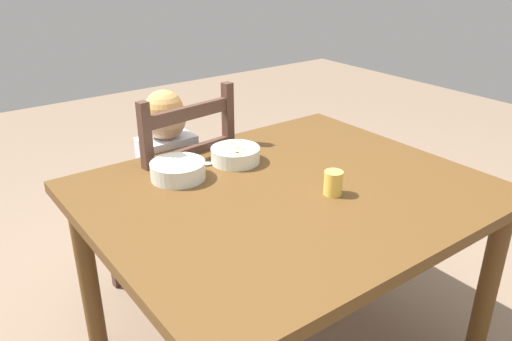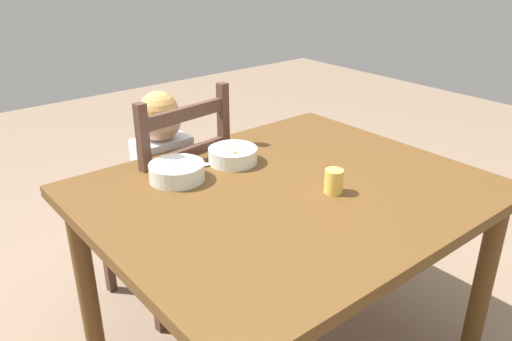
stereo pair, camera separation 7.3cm
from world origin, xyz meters
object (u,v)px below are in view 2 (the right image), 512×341
object	(u,v)px
child_figure	(167,170)
bowl_of_carrots	(233,155)
drinking_cup	(334,181)
dining_chair	(171,206)
spoon	(210,165)
bowl_of_peas	(177,171)
dining_table	(287,211)

from	to	relation	value
child_figure	bowl_of_carrots	bearing A→B (deg)	-67.77
drinking_cup	dining_chair	bearing A→B (deg)	107.08
dining_chair	spoon	world-z (taller)	dining_chair
bowl_of_carrots	drinking_cup	world-z (taller)	drinking_cup
bowl_of_peas	bowl_of_carrots	bearing A→B (deg)	-0.02
bowl_of_peas	drinking_cup	bearing A→B (deg)	-49.90
dining_chair	bowl_of_peas	world-z (taller)	dining_chair
dining_chair	dining_table	bearing A→B (deg)	-77.49
dining_table	bowl_of_carrots	xyz separation A→B (m)	(-0.02, 0.28, 0.12)
child_figure	spoon	distance (m)	0.29
dining_table	drinking_cup	xyz separation A→B (m)	(0.09, -0.12, 0.13)
bowl_of_peas	spoon	bearing A→B (deg)	10.58
dining_table	dining_chair	size ratio (longest dim) A/B	1.31
bowl_of_carrots	spoon	xyz separation A→B (m)	(-0.08, 0.03, -0.03)
dining_chair	bowl_of_peas	distance (m)	0.44
dining_chair	drinking_cup	bearing A→B (deg)	-72.92
child_figure	dining_table	bearing A→B (deg)	-76.82
dining_table	drinking_cup	bearing A→B (deg)	-54.58
dining_chair	bowl_of_carrots	size ratio (longest dim) A/B	5.37
bowl_of_peas	dining_table	bearing A→B (deg)	-48.04
bowl_of_peas	bowl_of_carrots	distance (m)	0.24
child_figure	drinking_cup	xyz separation A→B (m)	(0.22, -0.70, 0.14)
dining_table	spoon	bearing A→B (deg)	107.69
spoon	drinking_cup	distance (m)	0.47
dining_table	bowl_of_peas	xyz separation A→B (m)	(-0.25, 0.28, 0.12)
bowl_of_peas	drinking_cup	distance (m)	0.53
spoon	drinking_cup	xyz separation A→B (m)	(0.19, -0.43, 0.04)
dining_chair	drinking_cup	xyz separation A→B (m)	(0.22, -0.70, 0.31)
bowl_of_carrots	drinking_cup	xyz separation A→B (m)	(0.10, -0.41, 0.01)
bowl_of_carrots	spoon	size ratio (longest dim) A/B	1.45
spoon	bowl_of_peas	bearing A→B (deg)	-169.42
dining_table	spoon	world-z (taller)	spoon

